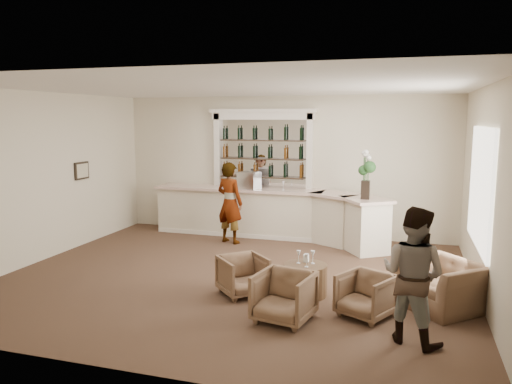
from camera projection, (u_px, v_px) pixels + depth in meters
ground at (235, 277)px, 8.84m from camera, size 8.00×8.00×0.00m
room_shell at (256, 143)px, 9.12m from camera, size 8.04×7.02×3.32m
bar_counter at (271, 214)px, 11.64m from camera, size 5.72×1.80×1.14m
back_bar_alcove at (262, 150)px, 11.91m from camera, size 2.64×0.25×3.00m
cocktail_table at (305, 280)px, 7.91m from camera, size 0.69×0.69×0.50m
sommelier at (230, 203)px, 11.14m from camera, size 0.77×0.63×1.82m
guest at (413, 275)px, 6.18m from camera, size 1.04×0.96×1.73m
armchair_left at (243, 275)px, 7.91m from camera, size 0.97×0.97×0.63m
armchair_center at (284, 297)px, 6.88m from camera, size 0.87×0.88×0.69m
armchair_right at (366, 295)px, 7.03m from camera, size 0.91×0.92×0.63m
armchair_far at (441, 285)px, 7.34m from camera, size 1.44×1.45×0.71m
espresso_machine at (249, 180)px, 11.70m from camera, size 0.53×0.48×0.40m
flower_vase at (366, 172)px, 10.16m from camera, size 0.27×0.27×1.01m
wine_glass_bar_left at (283, 186)px, 11.50m from camera, size 0.07×0.07×0.21m
wine_glass_bar_right at (243, 184)px, 11.79m from camera, size 0.07×0.07×0.21m
wine_glass_tbl_a at (299, 257)px, 7.92m from camera, size 0.07×0.07×0.21m
wine_glass_tbl_b at (313, 257)px, 7.90m from camera, size 0.07×0.07×0.21m
wine_glass_tbl_c at (306, 260)px, 7.72m from camera, size 0.07×0.07×0.21m
napkin_holder at (306, 258)px, 8.00m from camera, size 0.08×0.08×0.12m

